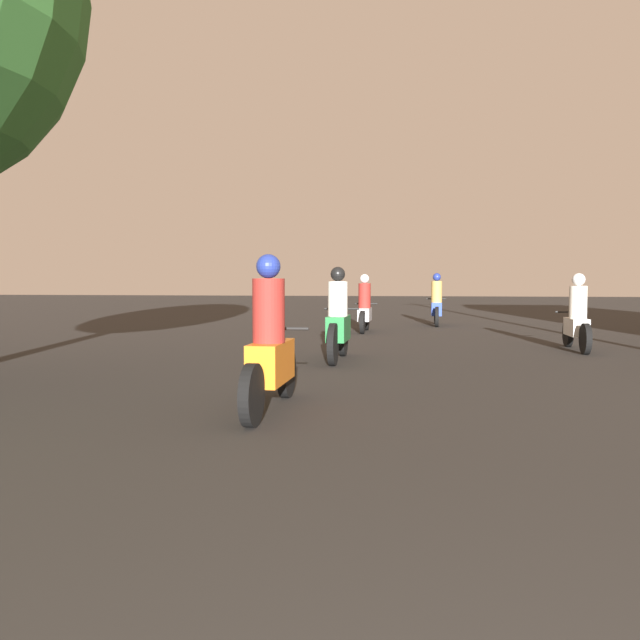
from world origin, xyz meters
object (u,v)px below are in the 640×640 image
motorcycle_orange (270,349)px  motorcycle_white (577,320)px  motorcycle_green (338,323)px  motorcycle_silver (365,309)px  motorcycle_blue (436,304)px

motorcycle_orange → motorcycle_white: size_ratio=1.06×
motorcycle_orange → motorcycle_white: motorcycle_orange is taller
motorcycle_orange → motorcycle_green: 4.13m
motorcycle_orange → motorcycle_green: size_ratio=1.03×
motorcycle_green → motorcycle_white: (4.27, 2.25, -0.03)m
motorcycle_silver → motorcycle_blue: motorcycle_blue is taller
motorcycle_green → motorcycle_silver: bearing=96.3°
motorcycle_silver → motorcycle_blue: size_ratio=0.98×
motorcycle_green → motorcycle_silver: 6.08m
motorcycle_white → motorcycle_silver: 5.82m
motorcycle_orange → motorcycle_green: bearing=95.3°
motorcycle_silver → motorcycle_blue: bearing=48.2°
motorcycle_orange → motorcycle_silver: (0.03, 10.21, -0.02)m
motorcycle_orange → motorcycle_silver: bearing=97.1°
motorcycle_blue → motorcycle_white: bearing=-68.2°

